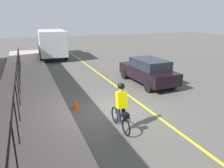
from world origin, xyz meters
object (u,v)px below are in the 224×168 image
(cyclist_lead, at_px, (121,107))
(traffic_cone_near, at_px, (75,104))
(patrol_sedan, at_px, (148,71))
(box_truck_background, at_px, (52,42))

(cyclist_lead, height_order, traffic_cone_near, cyclist_lead)
(patrol_sedan, bearing_deg, box_truck_background, 19.10)
(box_truck_background, bearing_deg, cyclist_lead, -175.98)
(patrol_sedan, distance_m, traffic_cone_near, 5.63)
(patrol_sedan, relative_size, box_truck_background, 0.65)
(cyclist_lead, distance_m, box_truck_background, 16.37)
(cyclist_lead, height_order, box_truck_background, box_truck_background)
(traffic_cone_near, bearing_deg, box_truck_background, -2.98)
(patrol_sedan, relative_size, traffic_cone_near, 8.54)
(cyclist_lead, distance_m, patrol_sedan, 6.19)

